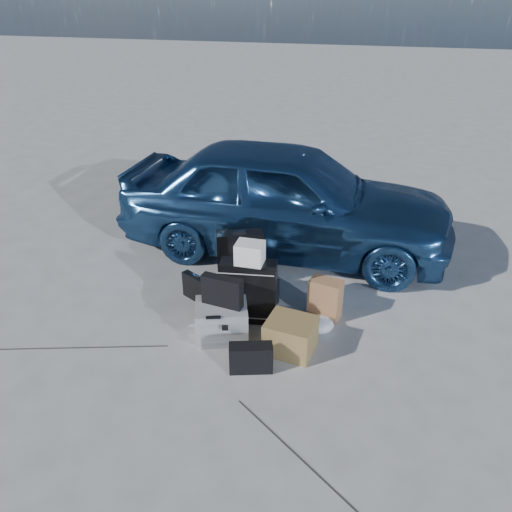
{
  "coord_description": "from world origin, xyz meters",
  "views": [
    {
      "loc": [
        1.26,
        -3.74,
        3.11
      ],
      "look_at": [
        -0.06,
        0.85,
        0.54
      ],
      "focal_mm": 35.0,
      "sensor_mm": 36.0,
      "label": 1
    }
  ],
  "objects_px": {
    "suitcase_left": "(240,259)",
    "cardboard_box": "(291,336)",
    "car": "(286,198)",
    "briefcase": "(196,288)",
    "pelican_case": "(222,321)",
    "duffel_bag": "(250,289)",
    "suitcase_right": "(249,291)"
  },
  "relations": [
    {
      "from": "suitcase_left",
      "to": "cardboard_box",
      "type": "height_order",
      "value": "suitcase_left"
    },
    {
      "from": "car",
      "to": "suitcase_left",
      "type": "distance_m",
      "value": 1.19
    },
    {
      "from": "cardboard_box",
      "to": "briefcase",
      "type": "bearing_deg",
      "value": 154.66
    },
    {
      "from": "car",
      "to": "pelican_case",
      "type": "distance_m",
      "value": 2.16
    },
    {
      "from": "car",
      "to": "suitcase_left",
      "type": "height_order",
      "value": "car"
    },
    {
      "from": "briefcase",
      "to": "suitcase_left",
      "type": "distance_m",
      "value": 0.61
    },
    {
      "from": "pelican_case",
      "to": "cardboard_box",
      "type": "distance_m",
      "value": 0.71
    },
    {
      "from": "car",
      "to": "duffel_bag",
      "type": "distance_m",
      "value": 1.49
    },
    {
      "from": "car",
      "to": "suitcase_right",
      "type": "bearing_deg",
      "value": 179.19
    },
    {
      "from": "briefcase",
      "to": "duffel_bag",
      "type": "bearing_deg",
      "value": 43.13
    },
    {
      "from": "briefcase",
      "to": "suitcase_left",
      "type": "relative_size",
      "value": 0.57
    },
    {
      "from": "briefcase",
      "to": "cardboard_box",
      "type": "height_order",
      "value": "cardboard_box"
    },
    {
      "from": "duffel_bag",
      "to": "briefcase",
      "type": "bearing_deg",
      "value": -147.73
    },
    {
      "from": "pelican_case",
      "to": "duffel_bag",
      "type": "bearing_deg",
      "value": 62.68
    },
    {
      "from": "briefcase",
      "to": "duffel_bag",
      "type": "relative_size",
      "value": 0.64
    },
    {
      "from": "pelican_case",
      "to": "suitcase_right",
      "type": "xyz_separation_m",
      "value": [
        0.17,
        0.36,
        0.16
      ]
    },
    {
      "from": "briefcase",
      "to": "cardboard_box",
      "type": "distance_m",
      "value": 1.33
    },
    {
      "from": "suitcase_right",
      "to": "cardboard_box",
      "type": "relative_size",
      "value": 1.53
    },
    {
      "from": "duffel_bag",
      "to": "car",
      "type": "bearing_deg",
      "value": 103.3
    },
    {
      "from": "suitcase_left",
      "to": "duffel_bag",
      "type": "relative_size",
      "value": 1.13
    },
    {
      "from": "car",
      "to": "pelican_case",
      "type": "bearing_deg",
      "value": 174.35
    },
    {
      "from": "car",
      "to": "suitcase_left",
      "type": "xyz_separation_m",
      "value": [
        -0.28,
        -1.09,
        -0.38
      ]
    },
    {
      "from": "suitcase_left",
      "to": "cardboard_box",
      "type": "xyz_separation_m",
      "value": [
        0.83,
        -1.02,
        -0.17
      ]
    },
    {
      "from": "pelican_case",
      "to": "cardboard_box",
      "type": "bearing_deg",
      "value": -22.54
    },
    {
      "from": "pelican_case",
      "to": "suitcase_left",
      "type": "xyz_separation_m",
      "value": [
        -0.12,
        1.0,
        0.16
      ]
    },
    {
      "from": "briefcase",
      "to": "car",
      "type": "bearing_deg",
      "value": 94.33
    },
    {
      "from": "car",
      "to": "pelican_case",
      "type": "relative_size",
      "value": 8.35
    },
    {
      "from": "car",
      "to": "cardboard_box",
      "type": "height_order",
      "value": "car"
    },
    {
      "from": "briefcase",
      "to": "suitcase_right",
      "type": "height_order",
      "value": "suitcase_right"
    },
    {
      "from": "suitcase_left",
      "to": "duffel_bag",
      "type": "distance_m",
      "value": 0.4
    },
    {
      "from": "pelican_case",
      "to": "suitcase_right",
      "type": "distance_m",
      "value": 0.43
    },
    {
      "from": "suitcase_right",
      "to": "car",
      "type": "bearing_deg",
      "value": 81.07
    }
  ]
}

